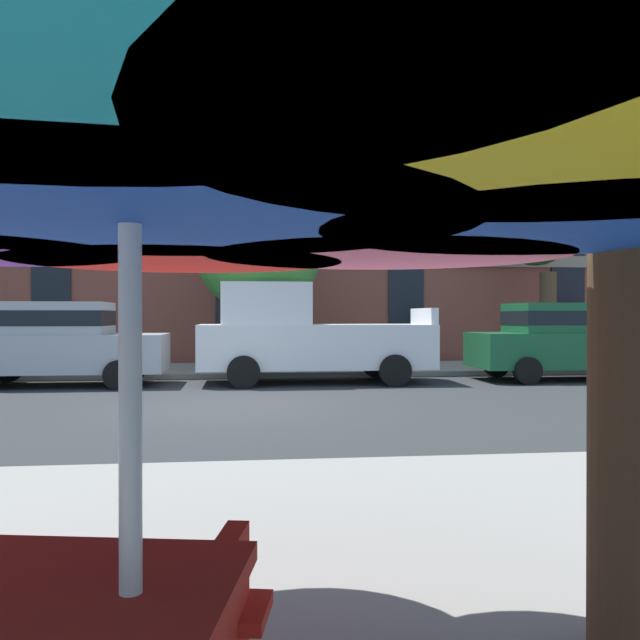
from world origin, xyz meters
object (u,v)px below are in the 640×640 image
(sedan_silver, at_px, (57,341))
(street_tree_right, at_px, (542,234))
(sedan_green, at_px, (565,339))
(street_tree_middle, at_px, (261,246))
(pickup_white, at_px, (305,337))
(patio_umbrella, at_px, (130,122))

(sedan_silver, relative_size, street_tree_right, 0.90)
(sedan_silver, distance_m, sedan_green, 11.33)
(street_tree_middle, bearing_deg, pickup_white, -71.37)
(sedan_green, distance_m, patio_umbrella, 14.90)
(sedan_silver, relative_size, pickup_white, 0.86)
(sedan_green, relative_size, street_tree_right, 0.90)
(street_tree_middle, bearing_deg, patio_umbrella, -92.79)
(sedan_silver, distance_m, street_tree_middle, 5.63)
(sedan_silver, height_order, patio_umbrella, patio_umbrella)
(street_tree_right, distance_m, patio_umbrella, 18.58)
(street_tree_middle, height_order, patio_umbrella, street_tree_middle)
(pickup_white, xyz_separation_m, street_tree_right, (7.19, 3.54, 2.80))
(sedan_silver, bearing_deg, street_tree_middle, 31.39)
(street_tree_middle, bearing_deg, sedan_green, -20.89)
(sedan_silver, relative_size, patio_umbrella, 1.12)
(sedan_green, relative_size, street_tree_middle, 0.89)
(sedan_silver, xyz_separation_m, street_tree_middle, (4.36, 2.66, 2.36))
(sedan_silver, distance_m, pickup_white, 5.26)
(sedan_silver, xyz_separation_m, street_tree_right, (12.45, 3.54, 2.88))
(sedan_silver, xyz_separation_m, patio_umbrella, (3.61, -12.70, 1.05))
(sedan_silver, bearing_deg, sedan_green, 0.00)
(street_tree_right, xyz_separation_m, patio_umbrella, (-8.84, -16.24, -1.83))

